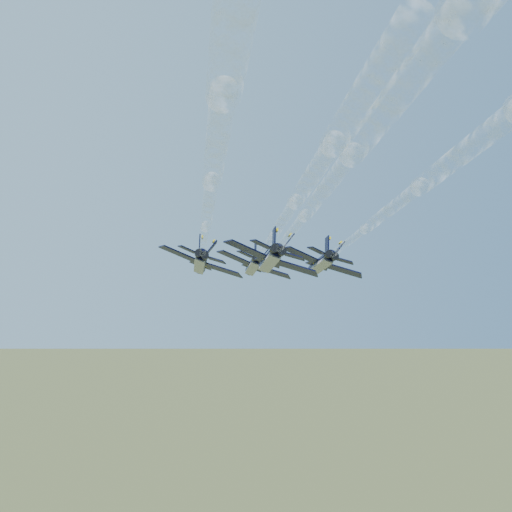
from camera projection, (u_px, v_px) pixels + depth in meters
name	position (u px, v px, depth m)	size (l,w,h in m)	color
jet_lead	(253.00, 265.00, 103.42)	(11.36, 16.36, 5.17)	black
jet_left	(201.00, 262.00, 91.32)	(11.36, 16.36, 5.17)	black
jet_right	(321.00, 263.00, 94.01)	(11.36, 16.36, 5.17)	black
jet_slot	(270.00, 259.00, 80.91)	(11.36, 16.36, 5.17)	black
smoke_trail_lead	(305.00, 244.00, 52.21)	(24.58, 64.84, 2.61)	white
smoke_trail_left	(200.00, 231.00, 40.11)	(24.58, 64.84, 2.61)	white
smoke_trail_right	(464.00, 234.00, 42.80)	(24.58, 64.84, 2.61)	white
smoke_trail_slot	(390.00, 211.00, 29.70)	(24.58, 64.84, 2.61)	white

